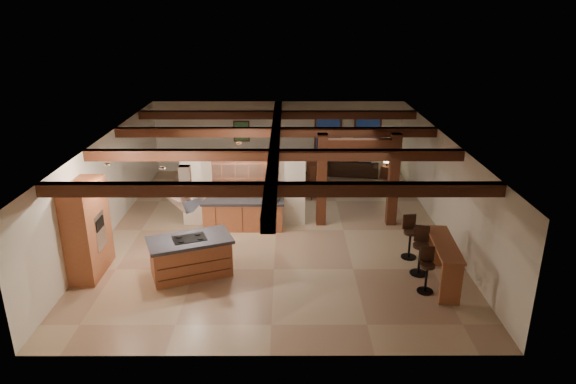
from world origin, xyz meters
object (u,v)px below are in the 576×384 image
Objects in this scene: kitchen_island at (191,256)px; sofa at (351,167)px; dining_table at (295,185)px; bar_counter at (443,256)px.

sofa is at bearing 58.54° from kitchen_island.
dining_table is 0.77× the size of bar_counter.
kitchen_island is 1.40× the size of dining_table.
sofa is at bearing 97.89° from bar_counter.
sofa is (5.03, 8.23, -0.19)m from kitchen_island.
kitchen_island reaches higher than dining_table.
dining_table is at bearing 118.03° from bar_counter.
kitchen_island is 1.08× the size of bar_counter.
dining_table is (2.74, 6.11, -0.22)m from kitchen_island.
kitchen_island is 6.70m from dining_table.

